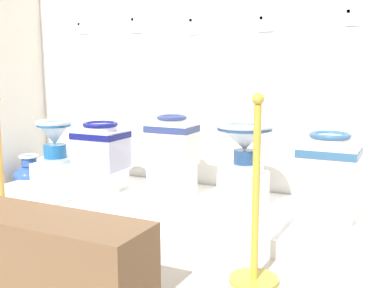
{
  "coord_description": "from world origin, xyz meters",
  "views": [
    {
      "loc": [
        3.44,
        -0.73,
        1.14
      ],
      "look_at": [
        1.92,
        2.41,
        0.56
      ],
      "focal_mm": 44.36,
      "sensor_mm": 36.0,
      "label": 1
    }
  ],
  "objects_px": {
    "antique_toilet_rightmost": "(329,165)",
    "museum_bench": "(50,255)",
    "plinth_block_slender_white": "(244,192)",
    "plinth_block_rightmost": "(327,210)",
    "info_placard_third": "(195,25)",
    "antique_toilet_squat_floral": "(54,137)",
    "info_placard_fourth": "(266,23)",
    "info_placard_second": "(136,24)",
    "antique_toilet_tall_cobalt": "(172,139)",
    "stanchion_post_near_right": "(255,230)",
    "info_placard_fifth": "(353,16)",
    "stanchion_post_near_left": "(2,201)",
    "antique_toilet_broad_patterned": "(101,145)",
    "plinth_block_broad_patterned": "(102,179)",
    "plinth_block_squat_floral": "(56,172)",
    "info_placard_first": "(82,28)",
    "antique_toilet_slender_white": "(245,139)",
    "plinth_block_tall_cobalt": "(172,181)",
    "decorative_vase_companion": "(30,174)"
  },
  "relations": [
    {
      "from": "antique_toilet_squat_floral",
      "to": "plinth_block_broad_patterned",
      "type": "xyz_separation_m",
      "value": [
        0.56,
        -0.08,
        -0.3
      ]
    },
    {
      "from": "antique_toilet_broad_patterned",
      "to": "plinth_block_slender_white",
      "type": "distance_m",
      "value": 1.27
    },
    {
      "from": "antique_toilet_slender_white",
      "to": "info_placard_fifth",
      "type": "distance_m",
      "value": 1.19
    },
    {
      "from": "plinth_block_broad_patterned",
      "to": "museum_bench",
      "type": "relative_size",
      "value": 0.33
    },
    {
      "from": "plinth_block_broad_patterned",
      "to": "plinth_block_slender_white",
      "type": "relative_size",
      "value": 1.16
    },
    {
      "from": "info_placard_fourth",
      "to": "plinth_block_rightmost",
      "type": "bearing_deg",
      "value": -43.84
    },
    {
      "from": "info_placard_second",
      "to": "stanchion_post_near_right",
      "type": "distance_m",
      "value": 2.43
    },
    {
      "from": "antique_toilet_slender_white",
      "to": "plinth_block_broad_patterned",
      "type": "bearing_deg",
      "value": 179.39
    },
    {
      "from": "antique_toilet_broad_patterned",
      "to": "museum_bench",
      "type": "distance_m",
      "value": 1.6
    },
    {
      "from": "antique_toilet_squat_floral",
      "to": "antique_toilet_tall_cobalt",
      "type": "relative_size",
      "value": 1.0
    },
    {
      "from": "antique_toilet_squat_floral",
      "to": "info_placard_third",
      "type": "distance_m",
      "value": 1.57
    },
    {
      "from": "plinth_block_squat_floral",
      "to": "info_placard_second",
      "type": "distance_m",
      "value": 1.5
    },
    {
      "from": "plinth_block_broad_patterned",
      "to": "stanchion_post_near_right",
      "type": "distance_m",
      "value": 1.81
    },
    {
      "from": "antique_toilet_squat_floral",
      "to": "museum_bench",
      "type": "height_order",
      "value": "antique_toilet_squat_floral"
    },
    {
      "from": "stanchion_post_near_left",
      "to": "museum_bench",
      "type": "xyz_separation_m",
      "value": [
        0.76,
        -0.4,
        -0.08
      ]
    },
    {
      "from": "plinth_block_tall_cobalt",
      "to": "plinth_block_slender_white",
      "type": "xyz_separation_m",
      "value": [
        0.62,
        -0.08,
        0.01
      ]
    },
    {
      "from": "antique_toilet_rightmost",
      "to": "museum_bench",
      "type": "xyz_separation_m",
      "value": [
        -1.12,
        -1.34,
        -0.31
      ]
    },
    {
      "from": "plinth_block_broad_patterned",
      "to": "stanchion_post_near_left",
      "type": "relative_size",
      "value": 0.36
    },
    {
      "from": "info_placard_fourth",
      "to": "info_placard_first",
      "type": "bearing_deg",
      "value": -180.0
    },
    {
      "from": "plinth_block_squat_floral",
      "to": "plinth_block_slender_white",
      "type": "height_order",
      "value": "plinth_block_slender_white"
    },
    {
      "from": "info_placard_third",
      "to": "stanchion_post_near_left",
      "type": "height_order",
      "value": "info_placard_third"
    },
    {
      "from": "plinth_block_squat_floral",
      "to": "plinth_block_broad_patterned",
      "type": "bearing_deg",
      "value": -8.13
    },
    {
      "from": "antique_toilet_rightmost",
      "to": "info_placard_fourth",
      "type": "xyz_separation_m",
      "value": [
        -0.63,
        0.6,
        0.96
      ]
    },
    {
      "from": "antique_toilet_broad_patterned",
      "to": "antique_toilet_slender_white",
      "type": "relative_size",
      "value": 0.96
    },
    {
      "from": "antique_toilet_broad_patterned",
      "to": "plinth_block_slender_white",
      "type": "relative_size",
      "value": 1.29
    },
    {
      "from": "info_placard_first",
      "to": "stanchion_post_near_right",
      "type": "bearing_deg",
      "value": -32.36
    },
    {
      "from": "antique_toilet_tall_cobalt",
      "to": "info_placard_fifth",
      "type": "height_order",
      "value": "info_placard_fifth"
    },
    {
      "from": "antique_toilet_rightmost",
      "to": "info_placard_second",
      "type": "distance_m",
      "value": 2.16
    },
    {
      "from": "antique_toilet_broad_patterned",
      "to": "info_placard_second",
      "type": "bearing_deg",
      "value": 88.55
    },
    {
      "from": "info_placard_second",
      "to": "antique_toilet_tall_cobalt",
      "type": "bearing_deg",
      "value": -37.85
    },
    {
      "from": "plinth_block_broad_patterned",
      "to": "decorative_vase_companion",
      "type": "bearing_deg",
      "value": 173.8
    },
    {
      "from": "info_placard_third",
      "to": "antique_toilet_squat_floral",
      "type": "bearing_deg",
      "value": -158.12
    },
    {
      "from": "antique_toilet_tall_cobalt",
      "to": "stanchion_post_near_left",
      "type": "height_order",
      "value": "stanchion_post_near_left"
    },
    {
      "from": "info_placard_third",
      "to": "antique_toilet_tall_cobalt",
      "type": "bearing_deg",
      "value": -86.19
    },
    {
      "from": "antique_toilet_broad_patterned",
      "to": "antique_toilet_tall_cobalt",
      "type": "relative_size",
      "value": 1.01
    },
    {
      "from": "antique_toilet_rightmost",
      "to": "info_placard_fifth",
      "type": "bearing_deg",
      "value": 88.39
    },
    {
      "from": "stanchion_post_near_right",
      "to": "info_placard_fourth",
      "type": "bearing_deg",
      "value": 106.02
    },
    {
      "from": "info_placard_third",
      "to": "museum_bench",
      "type": "height_order",
      "value": "info_placard_third"
    },
    {
      "from": "plinth_block_slender_white",
      "to": "plinth_block_rightmost",
      "type": "height_order",
      "value": "plinth_block_slender_white"
    },
    {
      "from": "info_placard_fifth",
      "to": "info_placard_third",
      "type": "bearing_deg",
      "value": 180.0
    },
    {
      "from": "info_placard_fifth",
      "to": "stanchion_post_near_right",
      "type": "relative_size",
      "value": 0.13
    },
    {
      "from": "museum_bench",
      "to": "antique_toilet_broad_patterned",
      "type": "bearing_deg",
      "value": 117.05
    },
    {
      "from": "antique_toilet_squat_floral",
      "to": "stanchion_post_near_left",
      "type": "height_order",
      "value": "stanchion_post_near_left"
    },
    {
      "from": "stanchion_post_near_right",
      "to": "info_placard_fifth",
      "type": "bearing_deg",
      "value": 79.86
    },
    {
      "from": "plinth_block_squat_floral",
      "to": "plinth_block_tall_cobalt",
      "type": "bearing_deg",
      "value": -0.45
    },
    {
      "from": "plinth_block_squat_floral",
      "to": "antique_toilet_tall_cobalt",
      "type": "height_order",
      "value": "antique_toilet_tall_cobalt"
    },
    {
      "from": "plinth_block_squat_floral",
      "to": "info_placard_first",
      "type": "bearing_deg",
      "value": 92.19
    },
    {
      "from": "info_placard_second",
      "to": "decorative_vase_companion",
      "type": "bearing_deg",
      "value": -153.95
    },
    {
      "from": "info_placard_fifth",
      "to": "museum_bench",
      "type": "distance_m",
      "value": 2.6
    },
    {
      "from": "plinth_block_tall_cobalt",
      "to": "info_placard_first",
      "type": "relative_size",
      "value": 2.42
    }
  ]
}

